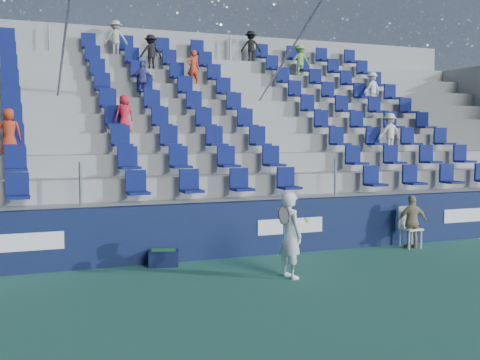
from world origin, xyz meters
TOP-DOWN VIEW (x-y plane):
  - ground at (0.00, 0.00)m, footprint 70.00×70.00m
  - sponsor_wall at (0.00, 3.15)m, footprint 24.00×0.32m
  - grandstand at (0.00, 8.24)m, footprint 24.00×8.17m
  - tennis_player at (0.43, 0.89)m, footprint 0.69×0.65m
  - line_judge_chair at (4.44, 2.65)m, footprint 0.45×0.46m
  - line_judge at (4.44, 2.50)m, footprint 0.79×0.49m
  - ball_bin at (-1.49, 2.75)m, footprint 0.68×0.54m

SIDE VIEW (x-z plane):
  - ground at x=0.00m, z-range 0.00..0.00m
  - ball_bin at x=-1.49m, z-range 0.01..0.35m
  - line_judge_chair at x=4.44m, z-range 0.07..1.04m
  - sponsor_wall at x=0.00m, z-range 0.00..1.20m
  - line_judge at x=4.44m, z-range 0.00..1.25m
  - tennis_player at x=0.43m, z-range 0.00..1.60m
  - grandstand at x=0.00m, z-range -1.18..5.45m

